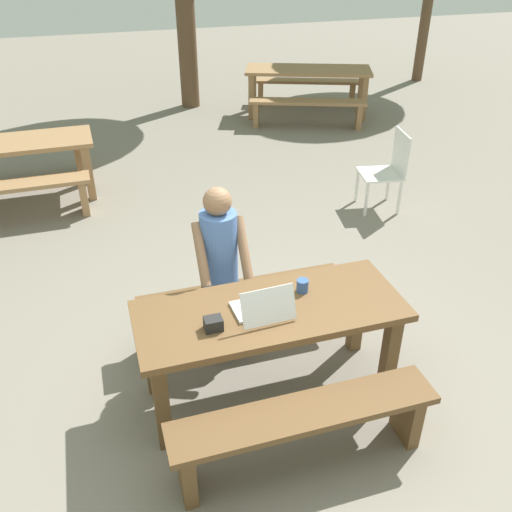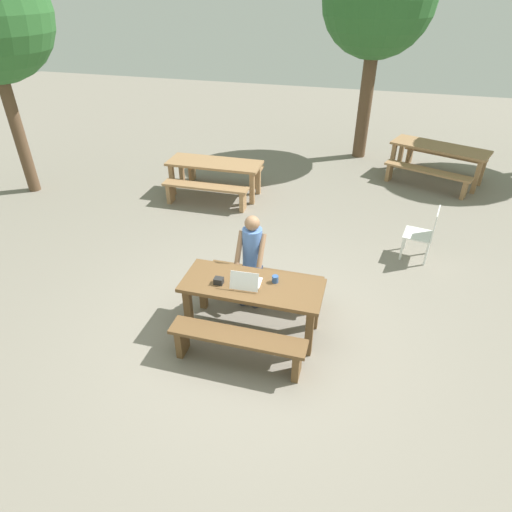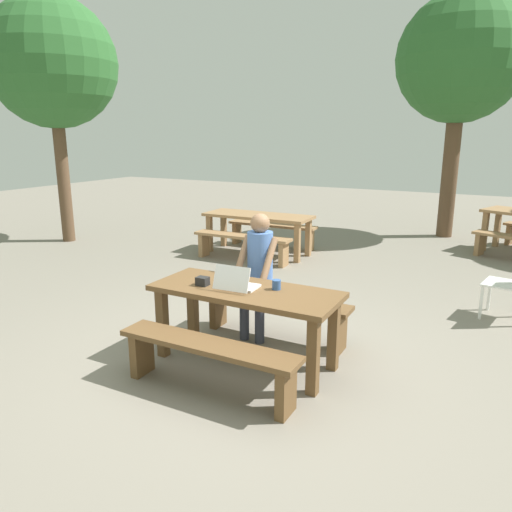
{
  "view_description": "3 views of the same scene",
  "coord_description": "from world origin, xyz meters",
  "views": [
    {
      "loc": [
        -0.94,
        -2.71,
        2.88
      ],
      "look_at": [
        -0.02,
        0.25,
        0.98
      ],
      "focal_mm": 38.84,
      "sensor_mm": 36.0,
      "label": 1
    },
    {
      "loc": [
        1.19,
        -4.14,
        3.92
      ],
      "look_at": [
        -0.02,
        0.25,
        0.98
      ],
      "focal_mm": 30.49,
      "sensor_mm": 36.0,
      "label": 2
    },
    {
      "loc": [
        2.07,
        -3.69,
        2.11
      ],
      "look_at": [
        -0.02,
        0.25,
        0.98
      ],
      "focal_mm": 34.06,
      "sensor_mm": 36.0,
      "label": 3
    }
  ],
  "objects": [
    {
      "name": "ground_plane",
      "position": [
        0.0,
        0.0,
        0.0
      ],
      "size": [
        30.0,
        30.0,
        0.0
      ],
      "primitive_type": "plane",
      "color": "gray"
    },
    {
      "name": "picnic_table_front",
      "position": [
        0.0,
        0.0,
        0.61
      ],
      "size": [
        1.75,
        0.7,
        0.73
      ],
      "color": "brown",
      "rests_on": "ground"
    },
    {
      "name": "bench_near",
      "position": [
        0.0,
        -0.64,
        0.33
      ],
      "size": [
        1.62,
        0.3,
        0.45
      ],
      "color": "brown",
      "rests_on": "ground"
    },
    {
      "name": "bench_far",
      "position": [
        0.0,
        0.64,
        0.33
      ],
      "size": [
        1.62,
        0.3,
        0.45
      ],
      "color": "brown",
      "rests_on": "ground"
    },
    {
      "name": "laptop",
      "position": [
        -0.07,
        -0.05,
        0.79
      ],
      "size": [
        0.36,
        0.33,
        0.24
      ],
      "rotation": [
        0.0,
        0.0,
        3.19
      ],
      "color": "white",
      "rests_on": "picnic_table_front"
    },
    {
      "name": "small_pouch",
      "position": [
        -0.4,
        -0.1,
        0.77
      ],
      "size": [
        0.11,
        0.09,
        0.08
      ],
      "color": "black",
      "rests_on": "picnic_table_front"
    },
    {
      "name": "coffee_mug",
      "position": [
        0.26,
        0.11,
        0.78
      ],
      "size": [
        0.08,
        0.08,
        0.09
      ],
      "color": "#335693",
      "rests_on": "picnic_table_front"
    },
    {
      "name": "person_seated",
      "position": [
        -0.18,
        0.6,
        0.76
      ],
      "size": [
        0.38,
        0.39,
        1.32
      ],
      "color": "#333847",
      "rests_on": "ground"
    },
    {
      "name": "plastic_chair",
      "position": [
        2.19,
        2.39,
        0.47
      ],
      "size": [
        0.51,
        0.51,
        0.9
      ],
      "rotation": [
        0.0,
        0.0,
        4.54
      ],
      "color": "white",
      "rests_on": "ground"
    },
    {
      "name": "picnic_table_mid",
      "position": [
        2.63,
        5.92,
        0.66
      ],
      "size": [
        2.16,
        1.41,
        0.77
      ],
      "rotation": [
        0.0,
        0.0,
        -0.37
      ],
      "color": "#9E754C",
      "rests_on": "ground"
    },
    {
      "name": "bench_mid_south",
      "position": [
        2.4,
        5.32,
        0.33
      ],
      "size": [
        1.82,
        0.93,
        0.43
      ],
      "rotation": [
        0.0,
        0.0,
        -0.37
      ],
      "color": "#9E754C",
      "rests_on": "ground"
    },
    {
      "name": "bench_mid_north",
      "position": [
        2.86,
        6.53,
        0.33
      ],
      "size": [
        1.82,
        0.93,
        0.43
      ],
      "rotation": [
        0.0,
        0.0,
        -0.37
      ],
      "color": "#9E754C",
      "rests_on": "ground"
    },
    {
      "name": "picnic_table_rear",
      "position": [
        -1.9,
        3.85,
        0.6
      ],
      "size": [
        1.94,
        0.73,
        0.72
      ],
      "rotation": [
        0.0,
        0.0,
        0.01
      ],
      "color": "#9E754C",
      "rests_on": "ground"
    },
    {
      "name": "bench_rear_south",
      "position": [
        -1.89,
        3.26,
        0.34
      ],
      "size": [
        1.74,
        0.32,
        0.45
      ],
      "rotation": [
        0.0,
        0.0,
        0.01
      ],
      "color": "#9E754C",
      "rests_on": "ground"
    },
    {
      "name": "bench_rear_north",
      "position": [
        -1.9,
        4.44,
        0.34
      ],
      "size": [
        1.74,
        0.32,
        0.45
      ],
      "rotation": [
        0.0,
        0.0,
        0.01
      ],
      "color": "#9E754C",
      "rests_on": "ground"
    },
    {
      "name": "tree_right",
      "position": [
        0.86,
        7.05,
        3.49
      ],
      "size": [
        2.47,
        2.47,
        4.76
      ],
      "color": "brown",
      "rests_on": "ground"
    }
  ]
}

